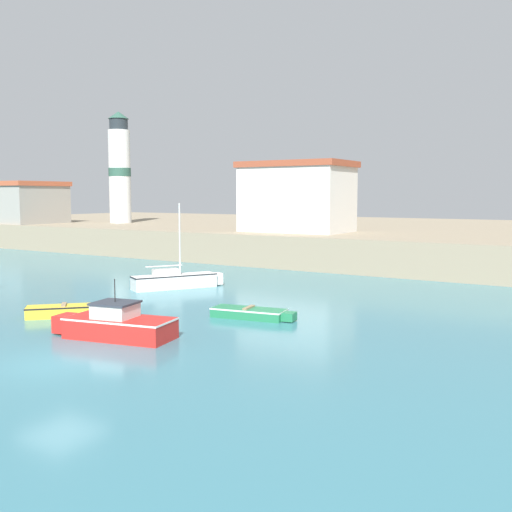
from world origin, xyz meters
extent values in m
plane|color=teal|center=(0.00, 0.00, 0.00)|extent=(200.00, 200.00, 0.00)
cube|color=gray|center=(0.00, 45.67, 1.25)|extent=(120.00, 40.00, 2.49)
cube|color=red|center=(-0.77, 3.56, 0.41)|extent=(4.46, 2.59, 0.82)
cube|color=red|center=(-3.22, 3.07, 0.41)|extent=(0.99, 1.12, 0.69)
cube|color=white|center=(-0.77, 3.56, 0.78)|extent=(4.50, 2.61, 0.07)
cube|color=silver|center=(-0.98, 3.52, 1.08)|extent=(1.70, 1.61, 0.53)
cube|color=#2D333D|center=(-0.98, 3.52, 1.39)|extent=(1.84, 1.72, 0.08)
cylinder|color=black|center=(-0.98, 3.52, 1.88)|extent=(0.04, 0.04, 0.90)
cube|color=#237A4C|center=(1.37, 9.50, 0.22)|extent=(3.52, 1.71, 0.44)
cube|color=#237A4C|center=(3.30, 9.81, 0.22)|extent=(0.63, 0.73, 0.37)
cube|color=white|center=(1.37, 9.50, 0.40)|extent=(3.55, 1.72, 0.07)
cube|color=#997F5B|center=(1.37, 9.50, 0.48)|extent=(0.36, 1.03, 0.08)
cube|color=white|center=(-7.11, 14.42, 0.41)|extent=(3.59, 4.95, 0.83)
cube|color=white|center=(-5.70, 16.82, 0.41)|extent=(0.85, 0.81, 0.70)
cube|color=black|center=(-7.11, 14.42, 0.79)|extent=(3.63, 5.00, 0.07)
cylinder|color=silver|center=(-6.92, 14.75, 2.96)|extent=(0.10, 0.10, 4.26)
cylinder|color=silver|center=(-7.43, 13.88, 1.38)|extent=(1.21, 1.99, 0.08)
cube|color=silver|center=(-7.36, 13.99, 1.01)|extent=(1.50, 1.73, 0.36)
cube|color=yellow|center=(-6.00, 5.23, 0.26)|extent=(3.07, 3.10, 0.52)
cube|color=yellow|center=(-4.67, 6.58, 0.26)|extent=(0.75, 0.74, 0.44)
cube|color=black|center=(-6.00, 5.23, 0.48)|extent=(3.10, 3.13, 0.07)
cube|color=#997F5B|center=(-6.00, 5.23, 0.56)|extent=(0.78, 0.77, 0.08)
cylinder|color=silver|center=(-32.00, 35.14, 7.55)|extent=(2.35, 2.35, 10.12)
cylinder|color=#2D5647|center=(-32.00, 35.14, 8.06)|extent=(2.42, 2.42, 0.90)
cylinder|color=#262D33|center=(-32.00, 35.14, 13.21)|extent=(1.99, 1.99, 1.20)
cone|color=#2D5647|center=(-32.00, 35.14, 14.21)|extent=(2.23, 2.23, 0.80)
cube|color=silver|center=(-8.00, 31.53, 5.17)|extent=(8.61, 5.43, 5.35)
cube|color=#9E472D|center=(-8.00, 31.53, 8.09)|extent=(9.04, 5.70, 0.50)
cube|color=gray|center=(-40.00, 29.30, 4.51)|extent=(5.87, 6.59, 4.03)
cube|color=#B25133|center=(-40.00, 29.30, 6.78)|extent=(6.16, 6.92, 0.50)
camera|label=1|loc=(15.89, -13.04, 5.58)|focal=42.00mm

